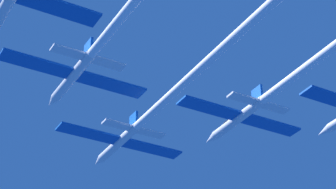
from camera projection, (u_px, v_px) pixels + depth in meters
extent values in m
cylinder|color=silver|center=(119.00, 143.00, 102.10)|extent=(1.31, 11.93, 1.31)
cone|color=silver|center=(98.00, 161.00, 107.56)|extent=(1.29, 2.62, 1.29)
ellipsoid|color=black|center=(111.00, 146.00, 104.35)|extent=(0.92, 2.39, 0.66)
cube|color=#0F51B2|center=(88.00, 133.00, 99.48)|extent=(9.06, 2.62, 0.29)
cube|color=#0F51B2|center=(152.00, 149.00, 103.82)|extent=(9.06, 2.62, 0.29)
cube|color=#0F51B2|center=(134.00, 120.00, 99.35)|extent=(0.34, 2.15, 1.91)
cube|color=silver|center=(117.00, 125.00, 97.22)|extent=(4.08, 1.57, 0.29)
cube|color=silver|center=(151.00, 133.00, 99.47)|extent=(4.08, 1.57, 0.29)
cylinder|color=white|center=(242.00, 31.00, 78.08)|extent=(1.18, 52.11, 1.18)
cylinder|color=silver|center=(73.00, 77.00, 88.45)|extent=(1.31, 11.93, 1.31)
cone|color=silver|center=(52.00, 102.00, 93.91)|extent=(1.29, 2.62, 1.29)
ellipsoid|color=black|center=(65.00, 82.00, 90.71)|extent=(0.92, 2.39, 0.66)
cube|color=#0F51B2|center=(36.00, 64.00, 85.84)|extent=(9.06, 2.62, 0.29)
cube|color=#0F51B2|center=(112.00, 85.00, 90.17)|extent=(9.06, 2.62, 0.29)
cube|color=#0F51B2|center=(88.00, 48.00, 85.70)|extent=(0.34, 2.15, 1.91)
cube|color=silver|center=(68.00, 52.00, 83.57)|extent=(4.08, 1.57, 0.29)
cube|color=silver|center=(108.00, 64.00, 85.82)|extent=(4.08, 1.57, 0.29)
cylinder|color=silver|center=(238.00, 119.00, 98.06)|extent=(1.31, 11.93, 1.31)
cone|color=silver|center=(211.00, 139.00, 103.52)|extent=(1.29, 2.62, 1.29)
ellipsoid|color=black|center=(228.00, 123.00, 100.32)|extent=(0.92, 2.39, 0.66)
cube|color=#0F51B2|center=(209.00, 108.00, 95.45)|extent=(9.06, 2.62, 0.29)
cube|color=#0F51B2|center=(270.00, 125.00, 99.78)|extent=(9.06, 2.62, 0.29)
cube|color=#0F51B2|center=(257.00, 94.00, 95.31)|extent=(0.34, 2.15, 1.91)
cube|color=silver|center=(242.00, 98.00, 93.18)|extent=(4.08, 1.57, 0.29)
cube|color=silver|center=(275.00, 108.00, 95.43)|extent=(4.08, 1.57, 0.29)
ellipsoid|color=black|center=(5.00, 6.00, 75.81)|extent=(0.92, 2.39, 0.66)
cube|color=#0F51B2|center=(59.00, 8.00, 75.28)|extent=(9.06, 2.62, 0.29)
cone|color=silver|center=(324.00, 132.00, 100.32)|extent=(1.29, 2.62, 1.29)
cube|color=#0F51B2|center=(332.00, 99.00, 92.25)|extent=(9.06, 2.62, 0.29)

